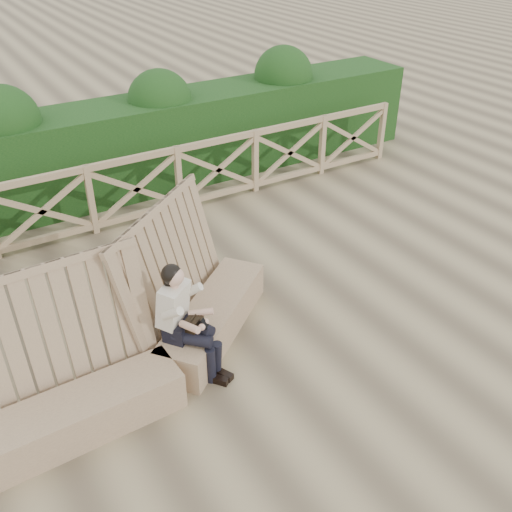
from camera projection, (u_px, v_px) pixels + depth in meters
ground at (254, 345)px, 6.53m from camera, size 60.00×60.00×0.00m
bench at (146, 346)px, 5.94m from camera, size 3.66×1.91×1.55m
woman at (184, 317)px, 5.85m from camera, size 0.65×0.80×1.30m
guardrail at (136, 189)px, 8.77m from camera, size 10.10×0.09×1.10m
hedge at (108, 152)px, 9.54m from camera, size 12.00×1.20×1.50m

